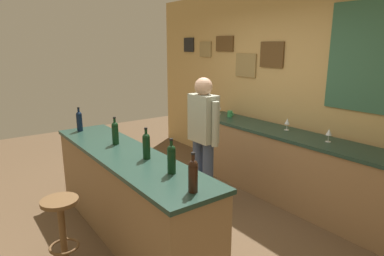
# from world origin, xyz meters

# --- Properties ---
(ground_plane) EXTENTS (10.00, 10.00, 0.00)m
(ground_plane) POSITION_xyz_m (0.00, 0.00, 0.00)
(ground_plane) COLOR brown
(back_wall) EXTENTS (6.00, 0.09, 2.80)m
(back_wall) POSITION_xyz_m (0.02, 2.03, 1.42)
(back_wall) COLOR tan
(back_wall) RESTS_ON ground_plane
(bar_counter) EXTENTS (2.64, 0.60, 0.92)m
(bar_counter) POSITION_xyz_m (0.00, -0.40, 0.46)
(bar_counter) COLOR olive
(bar_counter) RESTS_ON ground_plane
(side_counter) EXTENTS (3.12, 0.56, 0.90)m
(side_counter) POSITION_xyz_m (0.40, 1.65, 0.45)
(side_counter) COLOR olive
(side_counter) RESTS_ON ground_plane
(bartender) EXTENTS (0.52, 0.21, 1.62)m
(bartender) POSITION_xyz_m (-0.02, 0.63, 0.94)
(bartender) COLOR #384766
(bartender) RESTS_ON ground_plane
(bar_stool) EXTENTS (0.32, 0.32, 0.68)m
(bar_stool) POSITION_xyz_m (0.18, -1.11, 0.46)
(bar_stool) COLOR brown
(bar_stool) RESTS_ON ground_plane
(wine_bottle_a) EXTENTS (0.07, 0.07, 0.31)m
(wine_bottle_a) POSITION_xyz_m (-1.14, -0.48, 1.06)
(wine_bottle_a) COLOR black
(wine_bottle_a) RESTS_ON bar_counter
(wine_bottle_b) EXTENTS (0.07, 0.07, 0.31)m
(wine_bottle_b) POSITION_xyz_m (-0.33, -0.35, 1.06)
(wine_bottle_b) COLOR black
(wine_bottle_b) RESTS_ON bar_counter
(wine_bottle_c) EXTENTS (0.07, 0.07, 0.31)m
(wine_bottle_c) POSITION_xyz_m (0.30, -0.31, 1.06)
(wine_bottle_c) COLOR black
(wine_bottle_c) RESTS_ON bar_counter
(wine_bottle_d) EXTENTS (0.07, 0.07, 0.31)m
(wine_bottle_d) POSITION_xyz_m (0.76, -0.32, 1.06)
(wine_bottle_d) COLOR black
(wine_bottle_d) RESTS_ON bar_counter
(wine_bottle_e) EXTENTS (0.07, 0.07, 0.31)m
(wine_bottle_e) POSITION_xyz_m (1.16, -0.39, 1.06)
(wine_bottle_e) COLOR black
(wine_bottle_e) RESTS_ON bar_counter
(wine_glass_a) EXTENTS (0.07, 0.07, 0.16)m
(wine_glass_a) POSITION_xyz_m (-0.99, 1.71, 1.01)
(wine_glass_a) COLOR silver
(wine_glass_a) RESTS_ON side_counter
(wine_glass_b) EXTENTS (0.07, 0.07, 0.16)m
(wine_glass_b) POSITION_xyz_m (0.33, 1.74, 1.01)
(wine_glass_b) COLOR silver
(wine_glass_b) RESTS_ON side_counter
(wine_glass_c) EXTENTS (0.07, 0.07, 0.16)m
(wine_glass_c) POSITION_xyz_m (0.96, 1.68, 1.01)
(wine_glass_c) COLOR silver
(wine_glass_c) RESTS_ON side_counter
(coffee_mug) EXTENTS (0.13, 0.08, 0.09)m
(coffee_mug) POSITION_xyz_m (-0.72, 1.70, 0.95)
(coffee_mug) COLOR #338C4C
(coffee_mug) RESTS_ON side_counter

